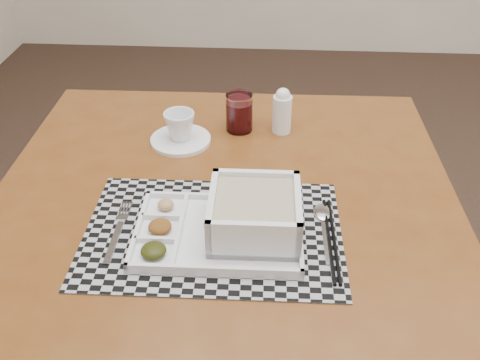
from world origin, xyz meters
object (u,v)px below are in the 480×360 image
serving_tray (243,221)px  cup (180,126)px  juice_glass (239,114)px  dining_table (224,225)px  creamer_bottle (282,111)px

serving_tray → cup: bearing=117.0°
serving_tray → juice_glass: (-0.03, 0.41, 0.01)m
dining_table → cup: cup is taller
dining_table → serving_tray: serving_tray is taller
cup → dining_table: bearing=-70.9°
dining_table → juice_glass: bearing=87.1°
dining_table → creamer_bottle: bearing=67.1°
cup → juice_glass: (0.14, 0.07, -0.00)m
cup → juice_glass: size_ratio=0.78×
dining_table → creamer_bottle: size_ratio=8.45×
creamer_bottle → cup: bearing=-164.7°
serving_tray → cup: (-0.17, 0.34, 0.01)m
cup → juice_glass: 0.16m
juice_glass → creamer_bottle: size_ratio=0.82×
serving_tray → creamer_bottle: 0.42m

